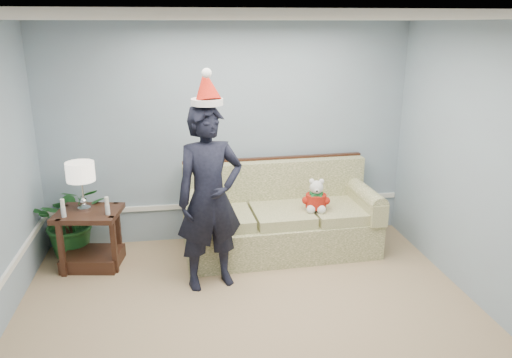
{
  "coord_description": "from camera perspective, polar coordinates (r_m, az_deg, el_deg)",
  "views": [
    {
      "loc": [
        -0.6,
        -3.51,
        2.67
      ],
      "look_at": [
        0.2,
        1.55,
        1.06
      ],
      "focal_mm": 35.0,
      "sensor_mm": 36.0,
      "label": 1
    }
  ],
  "objects": [
    {
      "name": "sofa",
      "position": [
        6.1,
        2.66,
        -4.67
      ],
      "size": [
        2.32,
        1.06,
        1.07
      ],
      "rotation": [
        0.0,
        0.0,
        0.04
      ],
      "color": "#50602D",
      "rests_on": "room_shell"
    },
    {
      "name": "side_table",
      "position": [
        6.03,
        -18.28,
        -7.1
      ],
      "size": [
        0.77,
        0.68,
        0.67
      ],
      "rotation": [
        0.0,
        0.0,
        -0.16
      ],
      "color": "#3D1F16",
      "rests_on": "room_shell"
    },
    {
      "name": "wainscot_trim",
      "position": [
        5.22,
        -14.59,
        -8.4
      ],
      "size": [
        4.49,
        4.99,
        0.06
      ],
      "color": "white",
      "rests_on": "room_shell"
    },
    {
      "name": "houseplant",
      "position": [
        6.32,
        -20.29,
        -4.39
      ],
      "size": [
        0.89,
        0.8,
        0.88
      ],
      "primitive_type": "imported",
      "rotation": [
        0.0,
        0.0,
        0.15
      ],
      "color": "#226028",
      "rests_on": "room_shell"
    },
    {
      "name": "table_lamp",
      "position": [
        5.81,
        -19.42,
        0.57
      ],
      "size": [
        0.31,
        0.31,
        0.55
      ],
      "color": "silver",
      "rests_on": "side_table"
    },
    {
      "name": "room_shell",
      "position": [
        3.8,
        0.7,
        -2.95
      ],
      "size": [
        4.54,
        5.04,
        2.74
      ],
      "color": "tan",
      "rests_on": "ground"
    },
    {
      "name": "man",
      "position": [
        5.09,
        -5.3,
        -2.25
      ],
      "size": [
        0.8,
        0.62,
        1.93
      ],
      "primitive_type": "imported",
      "rotation": [
        0.0,
        0.0,
        0.26
      ],
      "color": "black",
      "rests_on": "room_shell"
    },
    {
      "name": "teddy_bear",
      "position": [
        5.88,
        6.9,
        -2.29
      ],
      "size": [
        0.29,
        0.3,
        0.39
      ],
      "rotation": [
        0.0,
        0.0,
        -0.22
      ],
      "color": "silver",
      "rests_on": "sofa"
    },
    {
      "name": "santa_hat",
      "position": [
        4.85,
        -5.69,
        10.26
      ],
      "size": [
        0.39,
        0.42,
        0.37
      ],
      "rotation": [
        0.0,
        0.0,
        0.3
      ],
      "color": "silver",
      "rests_on": "man"
    },
    {
      "name": "candle_pair",
      "position": [
        5.72,
        -18.93,
        -3.11
      ],
      "size": [
        0.51,
        0.05,
        0.2
      ],
      "color": "silver",
      "rests_on": "side_table"
    }
  ]
}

